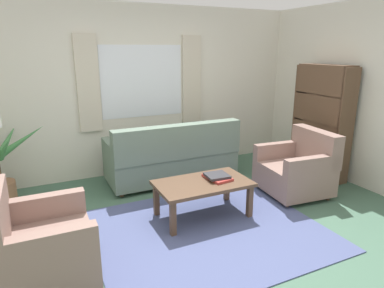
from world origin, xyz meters
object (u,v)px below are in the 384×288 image
armchair_left (35,245)px  coffee_table (203,186)px  armchair_right (298,169)px  book_stack_on_table (217,177)px  couch (173,158)px  bookshelf (321,128)px

armchair_left → coffee_table: bearing=-75.5°
armchair_right → book_stack_on_table: 1.30m
couch → armchair_left: couch is taller
armchair_left → bookshelf: 4.17m
book_stack_on_table → coffee_table: bearing=-175.0°
book_stack_on_table → couch: bearing=94.0°
book_stack_on_table → bookshelf: bearing=11.2°
armchair_left → coffee_table: armchair_left is taller
armchair_right → coffee_table: armchair_right is taller
couch → armchair_right: couch is taller
couch → book_stack_on_table: (0.08, -1.19, 0.10)m
couch → coffee_table: bearing=84.5°
couch → bookshelf: (2.13, -0.79, 0.41)m
armchair_right → coffee_table: size_ratio=0.83×
couch → bookshelf: bearing=159.6°
bookshelf → couch: bearing=69.6°
coffee_table → book_stack_on_table: bearing=5.0°
armchair_right → coffee_table: (-1.49, -0.05, 0.03)m
couch → book_stack_on_table: size_ratio=5.21×
armchair_right → coffee_table: 1.49m
armchair_left → coffee_table: size_ratio=0.80×
book_stack_on_table → bookshelf: (2.04, 0.40, 0.32)m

